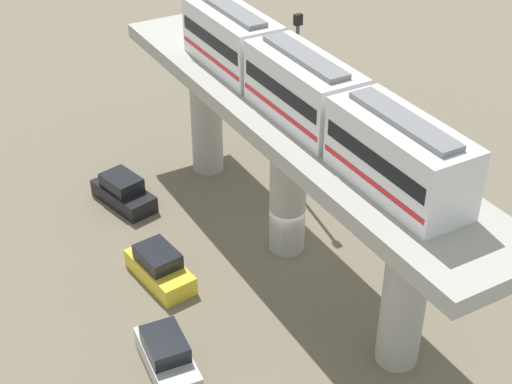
{
  "coord_description": "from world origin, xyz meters",
  "views": [
    {
      "loc": [
        -17.45,
        -27.39,
        24.84
      ],
      "look_at": [
        -2.5,
        -1.07,
        4.96
      ],
      "focal_mm": 53.1,
      "sensor_mm": 36.0,
      "label": 1
    }
  ],
  "objects_px": {
    "train": "(303,89)",
    "signal_post": "(296,99)",
    "parked_car_yellow": "(159,267)",
    "parked_car_silver": "(167,356)",
    "tree_near_viaduct": "(305,76)",
    "parked_car_black": "(123,192)"
  },
  "relations": [
    {
      "from": "parked_car_yellow",
      "to": "signal_post",
      "type": "height_order",
      "value": "signal_post"
    },
    {
      "from": "parked_car_yellow",
      "to": "signal_post",
      "type": "xyz_separation_m",
      "value": [
        10.39,
        3.92,
        5.22
      ]
    },
    {
      "from": "train",
      "to": "parked_car_black",
      "type": "relative_size",
      "value": 4.55
    },
    {
      "from": "tree_near_viaduct",
      "to": "signal_post",
      "type": "xyz_separation_m",
      "value": [
        -4.81,
        -6.34,
        2.24
      ]
    },
    {
      "from": "parked_car_silver",
      "to": "parked_car_black",
      "type": "height_order",
      "value": "same"
    },
    {
      "from": "parked_car_yellow",
      "to": "parked_car_silver",
      "type": "height_order",
      "value": "same"
    },
    {
      "from": "parked_car_silver",
      "to": "signal_post",
      "type": "distance_m",
      "value": 16.72
    },
    {
      "from": "train",
      "to": "signal_post",
      "type": "relative_size",
      "value": 1.89
    },
    {
      "from": "tree_near_viaduct",
      "to": "parked_car_black",
      "type": "bearing_deg",
      "value": -168.7
    },
    {
      "from": "train",
      "to": "tree_near_viaduct",
      "type": "bearing_deg",
      "value": 56.11
    },
    {
      "from": "parked_car_yellow",
      "to": "parked_car_black",
      "type": "xyz_separation_m",
      "value": [
        0.94,
        7.42,
        0.0
      ]
    },
    {
      "from": "parked_car_black",
      "to": "parked_car_yellow",
      "type": "bearing_deg",
      "value": -110.93
    },
    {
      "from": "train",
      "to": "tree_near_viaduct",
      "type": "xyz_separation_m",
      "value": [
        8.21,
        12.23,
        -6.08
      ]
    },
    {
      "from": "parked_car_yellow",
      "to": "train",
      "type": "bearing_deg",
      "value": -22.81
    },
    {
      "from": "train",
      "to": "tree_near_viaduct",
      "type": "height_order",
      "value": "train"
    },
    {
      "from": "signal_post",
      "to": "parked_car_yellow",
      "type": "bearing_deg",
      "value": -159.31
    },
    {
      "from": "train",
      "to": "parked_car_silver",
      "type": "bearing_deg",
      "value": -157.21
    },
    {
      "from": "parked_car_black",
      "to": "tree_near_viaduct",
      "type": "relative_size",
      "value": 0.84
    },
    {
      "from": "train",
      "to": "parked_car_silver",
      "type": "xyz_separation_m",
      "value": [
        -9.15,
        -3.85,
        -9.06
      ]
    },
    {
      "from": "parked_car_black",
      "to": "train",
      "type": "bearing_deg",
      "value": -70.89
    },
    {
      "from": "signal_post",
      "to": "parked_car_silver",
      "type": "bearing_deg",
      "value": -142.21
    },
    {
      "from": "parked_car_yellow",
      "to": "parked_car_silver",
      "type": "distance_m",
      "value": 6.2
    }
  ]
}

